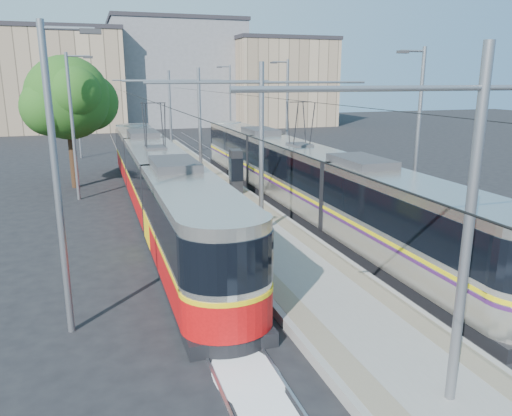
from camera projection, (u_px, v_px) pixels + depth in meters
name	position (u px, v px, depth m)	size (l,w,h in m)	color
ground	(353.00, 323.00, 14.01)	(160.00, 160.00, 0.00)	black
platform	(212.00, 191.00, 29.59)	(4.00, 50.00, 0.30)	gray
tactile_strip_left	(188.00, 191.00, 29.11)	(0.70, 50.00, 0.01)	gray
tactile_strip_right	(236.00, 187.00, 29.99)	(0.70, 50.00, 0.01)	gray
rails	(212.00, 194.00, 29.62)	(8.71, 70.00, 0.03)	gray
track_arrow	(268.00, 415.00, 10.16)	(1.20, 5.00, 0.01)	silver
tram_left	(157.00, 180.00, 25.07)	(2.43, 28.94, 5.50)	black
tram_right	(299.00, 173.00, 26.04)	(2.43, 31.32, 5.50)	black
catenary	(223.00, 121.00, 25.87)	(9.20, 70.00, 7.00)	gray
street_lamps	(196.00, 118.00, 32.25)	(15.18, 38.22, 8.00)	gray
shelter	(236.00, 170.00, 28.39)	(0.81, 1.18, 2.45)	black
tree	(74.00, 99.00, 30.35)	(5.52, 5.10, 8.02)	#382314
building_left	(58.00, 80.00, 64.47)	(16.32, 12.24, 12.90)	tan
building_centre	(176.00, 73.00, 72.77)	(18.36, 14.28, 14.75)	gray
building_right	(280.00, 82.00, 71.82)	(14.28, 10.20, 12.23)	tan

